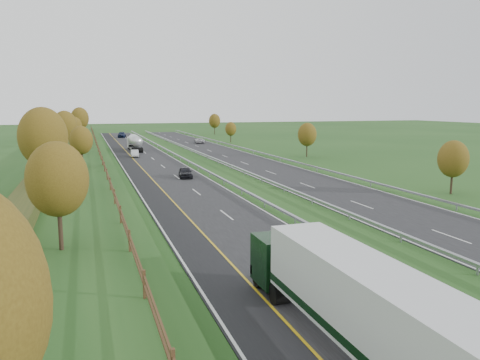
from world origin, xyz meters
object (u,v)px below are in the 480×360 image
at_px(road_tanker, 135,142).
at_px(car_dark_near, 185,172).
at_px(box_lorry, 355,303).
at_px(car_silver_mid, 135,153).
at_px(car_small_far, 122,135).
at_px(car_oncoming, 200,141).

relative_size(road_tanker, car_dark_near, 2.59).
height_order(box_lorry, car_dark_near, box_lorry).
xyz_separation_m(road_tanker, car_silver_mid, (-1.36, -12.99, -1.15)).
bearing_deg(car_small_far, road_tanker, -83.16).
relative_size(car_small_far, car_oncoming, 1.14).
bearing_deg(car_small_far, car_silver_mid, -84.34).
distance_m(road_tanker, car_small_far, 45.36).
bearing_deg(box_lorry, car_dark_near, 86.00).
xyz_separation_m(box_lorry, car_small_far, (1.34, 135.17, -1.47)).
bearing_deg(car_silver_mid, car_oncoming, 58.93).
xyz_separation_m(box_lorry, road_tanker, (0.79, 89.83, -0.47)).
relative_size(box_lorry, car_small_far, 2.86).
height_order(car_silver_mid, car_small_far, car_small_far).
bearing_deg(car_dark_near, car_oncoming, 82.30).
height_order(road_tanker, car_small_far, road_tanker).
height_order(road_tanker, car_silver_mid, road_tanker).
relative_size(box_lorry, car_silver_mid, 4.01).
distance_m(box_lorry, car_oncoming, 107.26).
height_order(car_dark_near, car_silver_mid, car_dark_near).
height_order(road_tanker, car_dark_near, road_tanker).
distance_m(car_dark_near, car_silver_mid, 29.23).
distance_m(road_tanker, car_dark_near, 42.04).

